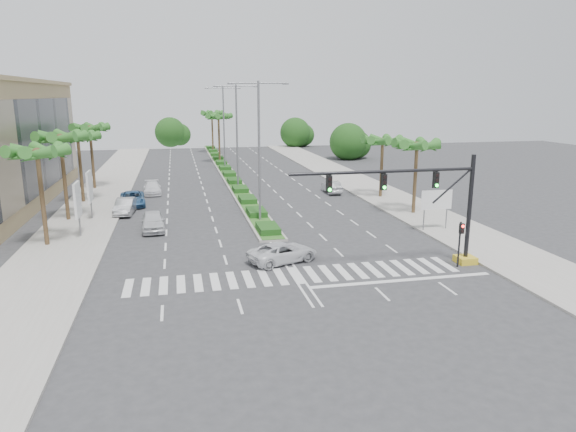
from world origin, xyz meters
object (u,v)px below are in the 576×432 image
Objects in this scene: car_parked_c at (133,199)px; car_parked_d at (152,188)px; car_crossing at (283,252)px; car_right at (332,187)px; car_parked_b at (125,206)px; car_parked_a at (153,221)px.

car_parked_d is (1.69, 6.07, -0.05)m from car_parked_c.
car_crossing is (9.44, -26.69, 0.00)m from car_parked_d.
car_parked_b is at bearing 17.34° from car_right.
car_parked_c reaches higher than car_right.
car_parked_c reaches higher than car_parked_d.
car_parked_a is 7.22m from car_parked_b.
car_parked_c is 1.07× the size of car_crossing.
car_parked_c is at bearing -109.13° from car_parked_d.
car_parked_d is 20.21m from car_right.
car_parked_a reaches higher than car_parked_c.
car_parked_c is (-2.38, 10.38, -0.07)m from car_parked_a.
car_parked_c is 21.69m from car_right.
car_right reaches higher than car_parked_d.
car_parked_b is 0.94× the size of car_crossing.
car_parked_b is 3.73m from car_parked_c.
car_right is (21.94, 6.08, -0.05)m from car_parked_b.
car_parked_b is at bearing 109.44° from car_parked_a.
car_parked_d is at bearing 69.35° from car_parked_c.
car_parked_d is at bearing 83.03° from car_parked_b.
car_parked_a is 23.03m from car_right.
car_parked_a is 0.90× the size of car_parked_c.
car_parked_d is (-0.69, 16.44, -0.12)m from car_parked_a.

